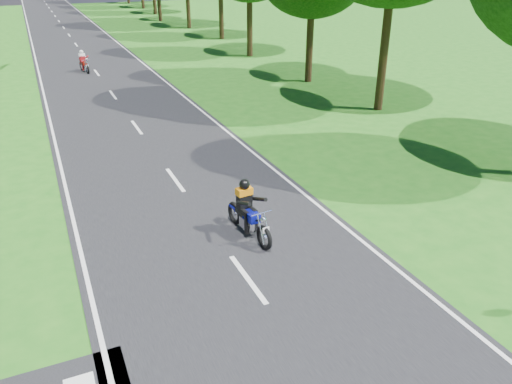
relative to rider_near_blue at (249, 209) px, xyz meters
name	(u,v)px	position (x,y,z in m)	size (l,w,h in m)	color
ground	(289,335)	(-0.78, -3.77, -0.78)	(160.00, 160.00, 0.00)	#1C5D15
main_road	(64,28)	(-0.78, 46.23, -0.77)	(7.00, 140.00, 0.02)	black
road_markings	(64,30)	(-0.92, 44.36, -0.75)	(7.40, 140.00, 0.01)	silver
rider_near_blue	(249,209)	(0.00, 0.00, 0.00)	(0.61, 1.82, 1.51)	#0D1295
rider_far_red	(83,61)	(-1.42, 22.79, -0.09)	(0.53, 1.59, 1.33)	#AD1D0D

